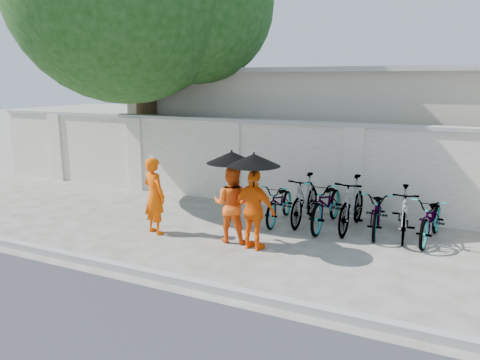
% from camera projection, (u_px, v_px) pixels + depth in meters
% --- Properties ---
extents(ground, '(80.00, 80.00, 0.00)m').
position_uv_depth(ground, '(206.00, 244.00, 8.75)').
color(ground, '#AAA79E').
extents(kerb, '(40.00, 0.16, 0.12)m').
position_uv_depth(kerb, '(151.00, 274.00, 7.25)').
color(kerb, '#9C9C9A').
rests_on(kerb, ground).
extents(compound_wall, '(20.00, 0.30, 2.00)m').
position_uv_depth(compound_wall, '(311.00, 168.00, 10.93)').
color(compound_wall, white).
rests_on(compound_wall, ground).
extents(building_behind, '(14.00, 6.00, 3.20)m').
position_uv_depth(building_behind, '(384.00, 129.00, 13.71)').
color(building_behind, '#B9B19C').
rests_on(building_behind, ground).
extents(monk_left, '(0.65, 0.52, 1.53)m').
position_uv_depth(monk_left, '(154.00, 196.00, 9.23)').
color(monk_left, '#FF5504').
rests_on(monk_left, ground).
extents(monk_center, '(0.78, 0.64, 1.45)m').
position_uv_depth(monk_center, '(231.00, 204.00, 8.76)').
color(monk_center, '#FF5F15').
rests_on(monk_center, ground).
extents(parasol_center, '(0.93, 0.93, 0.92)m').
position_uv_depth(parasol_center, '(232.00, 157.00, 8.48)').
color(parasol_center, black).
rests_on(parasol_center, ground).
extents(monk_right, '(0.91, 0.51, 1.46)m').
position_uv_depth(monk_right, '(254.00, 210.00, 8.34)').
color(monk_right, '#FF630A').
rests_on(monk_right, ground).
extents(parasol_right, '(0.94, 0.94, 0.93)m').
position_uv_depth(parasol_right, '(254.00, 160.00, 8.07)').
color(parasol_right, black).
rests_on(parasol_right, ground).
extents(bike_0, '(0.69, 1.70, 0.88)m').
position_uv_depth(bike_0, '(280.00, 202.00, 10.03)').
color(bike_0, '#AFAFAF').
rests_on(bike_0, ground).
extents(bike_1, '(0.50, 1.75, 1.05)m').
position_uv_depth(bike_1, '(305.00, 199.00, 9.93)').
color(bike_1, '#AFAFAF').
rests_on(bike_1, ground).
extents(bike_2, '(0.70, 1.97, 1.03)m').
position_uv_depth(bike_2, '(327.00, 203.00, 9.65)').
color(bike_2, '#AFAFAF').
rests_on(bike_2, ground).
extents(bike_3, '(0.58, 1.86, 1.11)m').
position_uv_depth(bike_3, '(352.00, 204.00, 9.45)').
color(bike_3, '#AFAFAF').
rests_on(bike_3, ground).
extents(bike_4, '(0.80, 1.78, 0.91)m').
position_uv_depth(bike_4, '(378.00, 211.00, 9.30)').
color(bike_4, '#AFAFAF').
rests_on(bike_4, ground).
extents(bike_5, '(0.67, 1.71, 1.00)m').
position_uv_depth(bike_5, '(404.00, 213.00, 9.02)').
color(bike_5, '#AFAFAF').
rests_on(bike_5, ground).
extents(bike_6, '(0.79, 1.79, 0.91)m').
position_uv_depth(bike_6, '(432.00, 218.00, 8.80)').
color(bike_6, '#AFAFAF').
rests_on(bike_6, ground).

